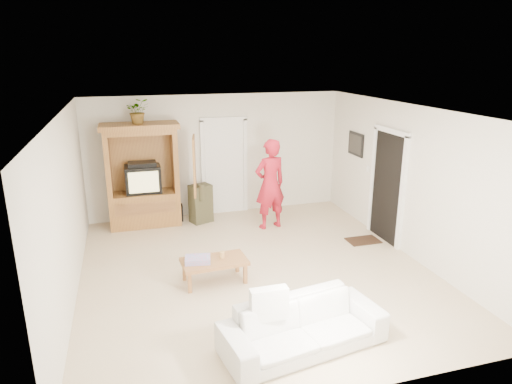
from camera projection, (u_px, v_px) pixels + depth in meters
floor at (256, 270)px, 7.48m from camera, size 6.00×6.00×0.00m
ceiling at (255, 110)px, 6.72m from camera, size 6.00×6.00×0.00m
wall_back at (217, 155)px, 9.86m from camera, size 5.50×0.00×5.50m
wall_front at (343, 284)px, 4.34m from camera, size 5.50×0.00×5.50m
wall_left at (67, 211)px, 6.37m from camera, size 0.00×6.00×6.00m
wall_right at (409, 181)px, 7.83m from camera, size 0.00×6.00×6.00m
armoire at (144, 182)px, 9.24m from camera, size 1.82×1.14×2.10m
door_back at (224, 168)px, 9.95m from camera, size 0.85×0.05×2.04m
doorway_right at (387, 188)px, 8.46m from camera, size 0.05×0.90×2.04m
framed_picture at (356, 144)px, 9.49m from camera, size 0.03×0.60×0.48m
doormat at (363, 240)px, 8.64m from camera, size 0.60×0.40×0.02m
plant at (138, 111)px, 8.79m from camera, size 0.45×0.40×0.49m
man at (270, 184)px, 9.08m from camera, size 0.74×0.57×1.83m
sofa at (303, 326)px, 5.43m from camera, size 2.08×1.09×0.58m
coffee_table at (214, 263)px, 7.01m from camera, size 1.02×0.60×0.37m
towel at (198, 259)px, 6.91m from camera, size 0.42×0.34×0.08m
candle at (222, 255)px, 7.05m from camera, size 0.08×0.08×0.10m
backpack_black at (176, 214)px, 9.59m from camera, size 0.29×0.18×0.36m
backpack_olive at (201, 204)px, 9.52m from camera, size 0.51×0.45×0.81m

